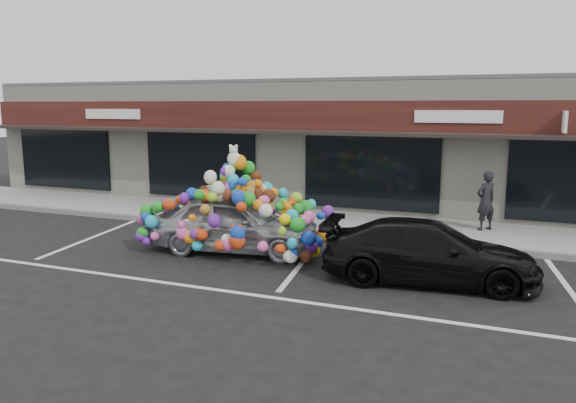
% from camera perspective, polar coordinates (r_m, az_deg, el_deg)
% --- Properties ---
extents(ground, '(90.00, 90.00, 0.00)m').
position_cam_1_polar(ground, '(13.76, -9.73, -5.00)').
color(ground, black).
rests_on(ground, ground).
extents(shop_building, '(24.00, 7.20, 4.31)m').
position_cam_1_polar(shop_building, '(20.98, 2.37, 6.20)').
color(shop_building, silver).
rests_on(shop_building, ground).
extents(sidewalk, '(26.00, 3.00, 0.15)m').
position_cam_1_polar(sidewalk, '(17.17, -2.71, -1.64)').
color(sidewalk, gray).
rests_on(sidewalk, ground).
extents(kerb, '(26.00, 0.18, 0.16)m').
position_cam_1_polar(kerb, '(15.85, -4.98, -2.64)').
color(kerb, slate).
rests_on(kerb, ground).
extents(parking_stripe_left, '(0.73, 4.37, 0.01)m').
position_cam_1_polar(parking_stripe_left, '(15.79, -19.29, -3.47)').
color(parking_stripe_left, silver).
rests_on(parking_stripe_left, ground).
extents(parking_stripe_mid, '(0.73, 4.37, 0.01)m').
position_cam_1_polar(parking_stripe_mid, '(12.73, 1.60, -6.05)').
color(parking_stripe_mid, silver).
rests_on(parking_stripe_mid, ground).
extents(parking_stripe_right, '(0.73, 4.37, 0.01)m').
position_cam_1_polar(parking_stripe_right, '(12.04, 26.71, -8.06)').
color(parking_stripe_right, silver).
rests_on(parking_stripe_right, ground).
extents(lane_line, '(14.00, 0.12, 0.01)m').
position_cam_1_polar(lane_line, '(10.88, -7.10, -8.91)').
color(lane_line, silver).
rests_on(lane_line, ground).
extents(toy_car, '(2.93, 4.51, 2.51)m').
position_cam_1_polar(toy_car, '(13.39, -5.34, -1.56)').
color(toy_car, silver).
rests_on(toy_car, ground).
extents(black_sedan, '(2.15, 4.36, 1.22)m').
position_cam_1_polar(black_sedan, '(11.47, 14.13, -5.00)').
color(black_sedan, black).
rests_on(black_sedan, ground).
extents(pedestrian_a, '(0.68, 0.68, 1.60)m').
position_cam_1_polar(pedestrian_a, '(15.90, 19.46, 0.07)').
color(pedestrian_a, black).
rests_on(pedestrian_a, sidewalk).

